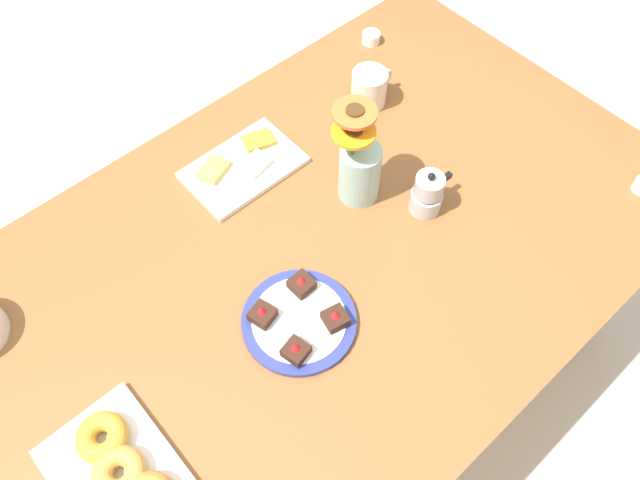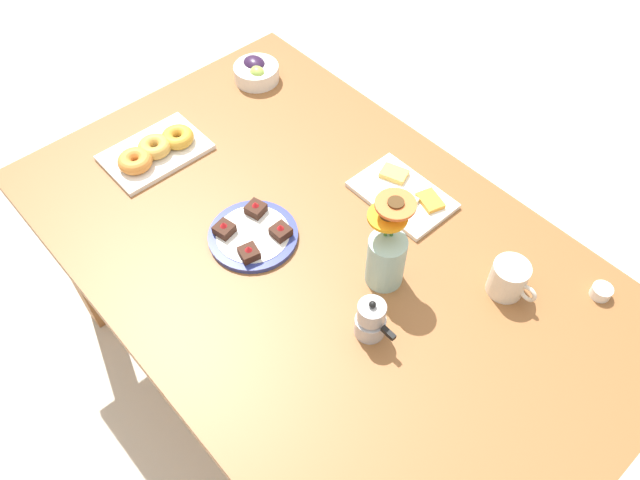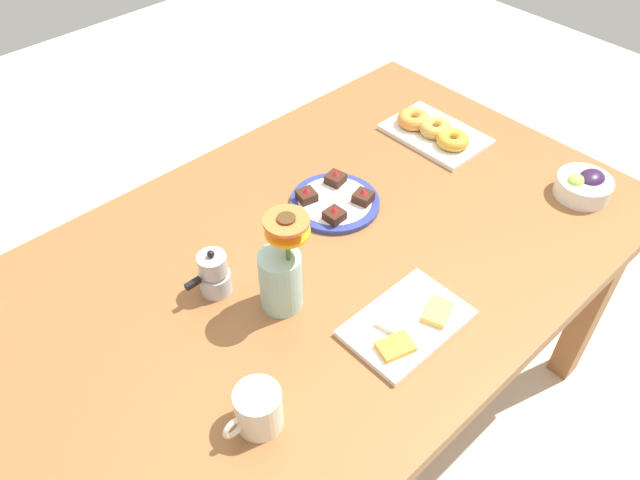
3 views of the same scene
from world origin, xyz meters
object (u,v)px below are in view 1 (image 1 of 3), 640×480
at_px(cheese_platter, 243,166).
at_px(jam_cup_berry, 371,37).
at_px(dessert_plate, 299,320).
at_px(moka_pot, 427,194).
at_px(coffee_mug, 369,87).
at_px(flower_vase, 359,167).
at_px(croissant_platter, 122,474).
at_px(dining_table, 320,270).

height_order(cheese_platter, jam_cup_berry, same).
xyz_separation_m(dessert_plate, moka_pot, (0.39, 0.03, 0.04)).
bearing_deg(jam_cup_berry, cheese_platter, -167.37).
distance_m(coffee_mug, dessert_plate, 0.63).
relative_size(cheese_platter, dessert_plate, 1.15).
relative_size(cheese_platter, flower_vase, 1.02).
distance_m(jam_cup_berry, flower_vase, 0.51).
height_order(croissant_platter, jam_cup_berry, croissant_platter).
relative_size(croissant_platter, jam_cup_berry, 5.83).
relative_size(coffee_mug, cheese_platter, 0.47).
bearing_deg(moka_pot, cheese_platter, 123.07).
bearing_deg(croissant_platter, moka_pot, 3.51).
distance_m(cheese_platter, flower_vase, 0.28).
height_order(dining_table, coffee_mug, coffee_mug).
xyz_separation_m(jam_cup_berry, dessert_plate, (-0.68, -0.50, -0.00)).
relative_size(croissant_platter, flower_vase, 1.10).
relative_size(cheese_platter, jam_cup_berry, 5.42).
distance_m(jam_cup_berry, dessert_plate, 0.84).
height_order(cheese_platter, dessert_plate, dessert_plate).
distance_m(dining_table, cheese_platter, 0.30).
height_order(cheese_platter, croissant_platter, croissant_platter).
relative_size(dining_table, cheese_platter, 6.15).
relative_size(dining_table, coffee_mug, 13.14).
distance_m(cheese_platter, moka_pot, 0.42).
bearing_deg(coffee_mug, flower_vase, -139.13).
height_order(coffee_mug, jam_cup_berry, coffee_mug).
bearing_deg(moka_pot, dessert_plate, -175.93).
bearing_deg(croissant_platter, cheese_platter, 35.27).
xyz_separation_m(cheese_platter, croissant_platter, (-0.57, -0.40, 0.01)).
height_order(croissant_platter, moka_pot, moka_pot).
bearing_deg(dessert_plate, cheese_platter, 67.57).
xyz_separation_m(cheese_platter, jam_cup_berry, (0.52, 0.12, 0.01)).
distance_m(coffee_mug, flower_vase, 0.29).
distance_m(croissant_platter, dessert_plate, 0.41).
bearing_deg(moka_pot, croissant_platter, -176.49).
bearing_deg(flower_vase, jam_cup_berry, 42.35).
xyz_separation_m(dining_table, moka_pot, (0.25, -0.07, 0.13)).
bearing_deg(flower_vase, croissant_platter, -166.07).
bearing_deg(flower_vase, coffee_mug, 40.87).
bearing_deg(dining_table, coffee_mug, 32.91).
relative_size(cheese_platter, croissant_platter, 0.93).
relative_size(cheese_platter, moka_pot, 2.18).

